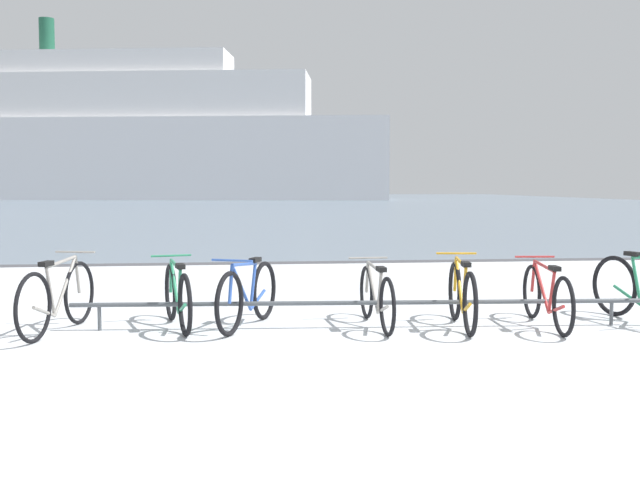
{
  "coord_description": "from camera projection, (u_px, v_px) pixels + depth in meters",
  "views": [
    {
      "loc": [
        -2.28,
        -4.86,
        1.57
      ],
      "look_at": [
        -1.12,
        5.71,
        0.78
      ],
      "focal_mm": 41.5,
      "sensor_mm": 36.0,
      "label": 1
    }
  ],
  "objects": [
    {
      "name": "bicycle_2",
      "position": [
        248.0,
        295.0,
        8.16
      ],
      "size": [
        0.74,
        1.58,
        0.8
      ],
      "color": "black",
      "rests_on": "ground"
    },
    {
      "name": "ferry_ship",
      "position": [
        122.0,
        139.0,
        80.55
      ],
      "size": [
        57.78,
        18.79,
        19.62
      ],
      "color": "white",
      "rests_on": "ground"
    },
    {
      "name": "bicycle_1",
      "position": [
        177.0,
        296.0,
        8.13
      ],
      "size": [
        0.54,
        1.6,
        0.78
      ],
      "color": "black",
      "rests_on": "ground"
    },
    {
      "name": "bicycle_0",
      "position": [
        58.0,
        298.0,
        7.86
      ],
      "size": [
        0.55,
        1.7,
        0.84
      ],
      "color": "black",
      "rests_on": "ground"
    },
    {
      "name": "bicycle_4",
      "position": [
        462.0,
        295.0,
        8.13
      ],
      "size": [
        0.46,
        1.63,
        0.8
      ],
      "color": "black",
      "rests_on": "ground"
    },
    {
      "name": "bicycle_5",
      "position": [
        547.0,
        296.0,
        8.19
      ],
      "size": [
        0.46,
        1.73,
        0.75
      ],
      "color": "black",
      "rests_on": "ground"
    },
    {
      "name": "bicycle_3",
      "position": [
        376.0,
        297.0,
        8.2
      ],
      "size": [
        0.46,
        1.67,
        0.74
      ],
      "color": "black",
      "rests_on": "ground"
    },
    {
      "name": "ground",
      "position": [
        268.0,
        205.0,
        58.62
      ],
      "size": [
        80.0,
        132.0,
        0.08
      ],
      "color": "silver"
    },
    {
      "name": "bike_rack",
      "position": [
        360.0,
        303.0,
        8.13
      ],
      "size": [
        6.29,
        0.42,
        0.31
      ],
      "color": "#4C5156",
      "rests_on": "ground"
    }
  ]
}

